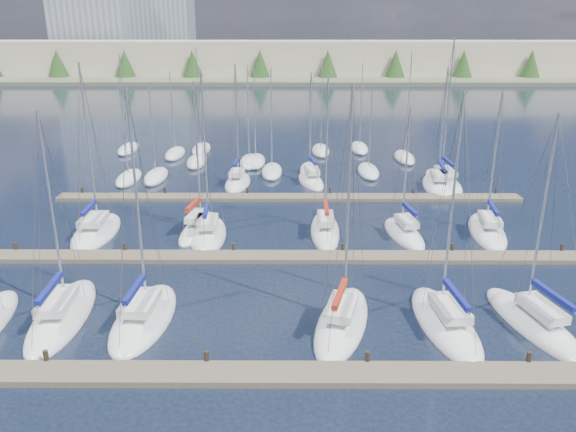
{
  "coord_description": "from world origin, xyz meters",
  "views": [
    {
      "loc": [
        0.16,
        -20.94,
        16.51
      ],
      "look_at": [
        0.0,
        14.0,
        4.0
      ],
      "focal_mm": 35.0,
      "sensor_mm": 36.0,
      "label": 1
    }
  ],
  "objects_px": {
    "sailboat_j": "(208,234)",
    "sailboat_l": "(404,234)",
    "sailboat_m": "(487,231)",
    "sailboat_d": "(342,322)",
    "sailboat_b": "(62,315)",
    "sailboat_r": "(443,181)",
    "sailboat_p": "(311,181)",
    "sailboat_k": "(325,230)",
    "sailboat_i": "(199,228)",
    "sailboat_c": "(144,318)",
    "sailboat_f": "(534,323)",
    "sailboat_q": "(438,185)",
    "sailboat_h": "(96,231)",
    "sailboat_o": "(238,182)",
    "sailboat_e": "(445,323)"
  },
  "relations": [
    {
      "from": "sailboat_f",
      "to": "sailboat_o",
      "type": "bearing_deg",
      "value": 111.47
    },
    {
      "from": "sailboat_k",
      "to": "sailboat_d",
      "type": "distance_m",
      "value": 14.34
    },
    {
      "from": "sailboat_e",
      "to": "sailboat_q",
      "type": "relative_size",
      "value": 1.1
    },
    {
      "from": "sailboat_m",
      "to": "sailboat_p",
      "type": "bearing_deg",
      "value": 141.23
    },
    {
      "from": "sailboat_j",
      "to": "sailboat_q",
      "type": "height_order",
      "value": "sailboat_j"
    },
    {
      "from": "sailboat_k",
      "to": "sailboat_r",
      "type": "xyz_separation_m",
      "value": [
        13.22,
        14.4,
        -0.0
      ]
    },
    {
      "from": "sailboat_o",
      "to": "sailboat_h",
      "type": "bearing_deg",
      "value": -121.87
    },
    {
      "from": "sailboat_e",
      "to": "sailboat_i",
      "type": "xyz_separation_m",
      "value": [
        -16.21,
        14.87,
        0.02
      ]
    },
    {
      "from": "sailboat_e",
      "to": "sailboat_b",
      "type": "bearing_deg",
      "value": 172.73
    },
    {
      "from": "sailboat_f",
      "to": "sailboat_i",
      "type": "bearing_deg",
      "value": 132.05
    },
    {
      "from": "sailboat_c",
      "to": "sailboat_d",
      "type": "bearing_deg",
      "value": 0.95
    },
    {
      "from": "sailboat_p",
      "to": "sailboat_q",
      "type": "xyz_separation_m",
      "value": [
        12.98,
        -1.64,
        -0.02
      ]
    },
    {
      "from": "sailboat_q",
      "to": "sailboat_e",
      "type": "bearing_deg",
      "value": -96.91
    },
    {
      "from": "sailboat_l",
      "to": "sailboat_h",
      "type": "relative_size",
      "value": 0.77
    },
    {
      "from": "sailboat_m",
      "to": "sailboat_i",
      "type": "relative_size",
      "value": 0.95
    },
    {
      "from": "sailboat_p",
      "to": "sailboat_k",
      "type": "bearing_deg",
      "value": -97.54
    },
    {
      "from": "sailboat_l",
      "to": "sailboat_r",
      "type": "bearing_deg",
      "value": 56.22
    },
    {
      "from": "sailboat_k",
      "to": "sailboat_h",
      "type": "xyz_separation_m",
      "value": [
        -18.4,
        -0.27,
        -0.01
      ]
    },
    {
      "from": "sailboat_k",
      "to": "sailboat_q",
      "type": "relative_size",
      "value": 1.04
    },
    {
      "from": "sailboat_f",
      "to": "sailboat_l",
      "type": "distance_m",
      "value": 14.55
    },
    {
      "from": "sailboat_f",
      "to": "sailboat_r",
      "type": "height_order",
      "value": "sailboat_r"
    },
    {
      "from": "sailboat_l",
      "to": "sailboat_m",
      "type": "height_order",
      "value": "sailboat_m"
    },
    {
      "from": "sailboat_b",
      "to": "sailboat_i",
      "type": "xyz_separation_m",
      "value": [
        5.72,
        14.13,
        0.03
      ]
    },
    {
      "from": "sailboat_c",
      "to": "sailboat_h",
      "type": "bearing_deg",
      "value": 121.05
    },
    {
      "from": "sailboat_e",
      "to": "sailboat_q",
      "type": "xyz_separation_m",
      "value": [
        6.38,
        27.24,
        -0.01
      ]
    },
    {
      "from": "sailboat_o",
      "to": "sailboat_q",
      "type": "bearing_deg",
      "value": 1.6
    },
    {
      "from": "sailboat_b",
      "to": "sailboat_l",
      "type": "distance_m",
      "value": 25.75
    },
    {
      "from": "sailboat_e",
      "to": "sailboat_q",
      "type": "height_order",
      "value": "sailboat_e"
    },
    {
      "from": "sailboat_j",
      "to": "sailboat_f",
      "type": "bearing_deg",
      "value": -37.43
    },
    {
      "from": "sailboat_p",
      "to": "sailboat_o",
      "type": "relative_size",
      "value": 0.93
    },
    {
      "from": "sailboat_j",
      "to": "sailboat_l",
      "type": "height_order",
      "value": "sailboat_j"
    },
    {
      "from": "sailboat_p",
      "to": "sailboat_i",
      "type": "distance_m",
      "value": 17.0
    },
    {
      "from": "sailboat_j",
      "to": "sailboat_l",
      "type": "distance_m",
      "value": 15.55
    },
    {
      "from": "sailboat_e",
      "to": "sailboat_d",
      "type": "height_order",
      "value": "sailboat_d"
    },
    {
      "from": "sailboat_e",
      "to": "sailboat_h",
      "type": "xyz_separation_m",
      "value": [
        -24.35,
        14.13,
        -0.0
      ]
    },
    {
      "from": "sailboat_k",
      "to": "sailboat_p",
      "type": "bearing_deg",
      "value": 93.79
    },
    {
      "from": "sailboat_p",
      "to": "sailboat_i",
      "type": "height_order",
      "value": "sailboat_i"
    },
    {
      "from": "sailboat_b",
      "to": "sailboat_i",
      "type": "height_order",
      "value": "sailboat_b"
    },
    {
      "from": "sailboat_c",
      "to": "sailboat_m",
      "type": "bearing_deg",
      "value": 32.83
    },
    {
      "from": "sailboat_r",
      "to": "sailboat_i",
      "type": "relative_size",
      "value": 1.21
    },
    {
      "from": "sailboat_m",
      "to": "sailboat_d",
      "type": "bearing_deg",
      "value": -124.12
    },
    {
      "from": "sailboat_b",
      "to": "sailboat_r",
      "type": "relative_size",
      "value": 0.83
    },
    {
      "from": "sailboat_k",
      "to": "sailboat_l",
      "type": "xyz_separation_m",
      "value": [
        6.24,
        -0.66,
        -0.01
      ]
    },
    {
      "from": "sailboat_f",
      "to": "sailboat_q",
      "type": "relative_size",
      "value": 1.0
    },
    {
      "from": "sailboat_b",
      "to": "sailboat_c",
      "type": "height_order",
      "value": "sailboat_c"
    },
    {
      "from": "sailboat_b",
      "to": "sailboat_r",
      "type": "bearing_deg",
      "value": 40.8
    },
    {
      "from": "sailboat_l",
      "to": "sailboat_m",
      "type": "relative_size",
      "value": 0.91
    },
    {
      "from": "sailboat_q",
      "to": "sailboat_r",
      "type": "relative_size",
      "value": 0.83
    },
    {
      "from": "sailboat_q",
      "to": "sailboat_c",
      "type": "bearing_deg",
      "value": -125.07
    },
    {
      "from": "sailboat_b",
      "to": "sailboat_f",
      "type": "relative_size",
      "value": 1.0
    }
  ]
}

